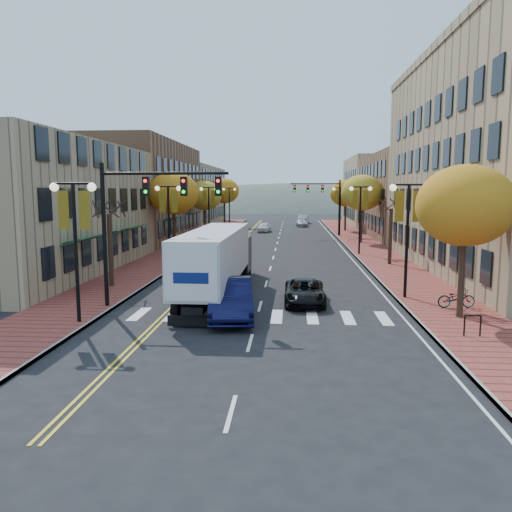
% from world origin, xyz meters
% --- Properties ---
extents(ground, '(200.00, 200.00, 0.00)m').
position_xyz_m(ground, '(0.00, 0.00, 0.00)').
color(ground, black).
rests_on(ground, ground).
extents(sidewalk_left, '(4.00, 85.00, 0.15)m').
position_xyz_m(sidewalk_left, '(-9.00, 32.50, 0.07)').
color(sidewalk_left, brown).
rests_on(sidewalk_left, ground).
extents(sidewalk_right, '(4.00, 85.00, 0.15)m').
position_xyz_m(sidewalk_right, '(9.00, 32.50, 0.07)').
color(sidewalk_right, brown).
rests_on(sidewalk_right, ground).
extents(building_left_near, '(12.00, 22.00, 9.00)m').
position_xyz_m(building_left_near, '(-17.00, 13.00, 4.50)').
color(building_left_near, '#9E8966').
rests_on(building_left_near, ground).
extents(building_left_mid, '(12.00, 24.00, 11.00)m').
position_xyz_m(building_left_mid, '(-17.00, 36.00, 5.50)').
color(building_left_mid, brown).
rests_on(building_left_mid, ground).
extents(building_left_far, '(12.00, 26.00, 9.50)m').
position_xyz_m(building_left_far, '(-17.00, 61.00, 4.75)').
color(building_left_far, '#9E8966').
rests_on(building_left_far, ground).
extents(building_right_mid, '(15.00, 24.00, 10.00)m').
position_xyz_m(building_right_mid, '(18.50, 42.00, 5.00)').
color(building_right_mid, brown).
rests_on(building_right_mid, ground).
extents(building_right_far, '(15.00, 20.00, 11.00)m').
position_xyz_m(building_right_far, '(18.50, 64.00, 5.50)').
color(building_right_far, '#9E8966').
rests_on(building_right_far, ground).
extents(tree_left_a, '(0.28, 0.28, 4.20)m').
position_xyz_m(tree_left_a, '(-9.00, 8.00, 2.25)').
color(tree_left_a, '#382619').
rests_on(tree_left_a, sidewalk_left).
extents(tree_left_b, '(4.48, 4.48, 7.21)m').
position_xyz_m(tree_left_b, '(-9.00, 24.00, 5.45)').
color(tree_left_b, '#382619').
rests_on(tree_left_b, sidewalk_left).
extents(tree_left_c, '(4.16, 4.16, 6.69)m').
position_xyz_m(tree_left_c, '(-9.00, 40.00, 5.05)').
color(tree_left_c, '#382619').
rests_on(tree_left_c, sidewalk_left).
extents(tree_left_d, '(4.61, 4.61, 7.42)m').
position_xyz_m(tree_left_d, '(-9.00, 58.00, 5.60)').
color(tree_left_d, '#382619').
rests_on(tree_left_d, sidewalk_left).
extents(tree_right_a, '(4.16, 4.16, 6.69)m').
position_xyz_m(tree_right_a, '(9.00, 2.00, 5.05)').
color(tree_right_a, '#382619').
rests_on(tree_right_a, sidewalk_right).
extents(tree_right_b, '(0.28, 0.28, 4.20)m').
position_xyz_m(tree_right_b, '(9.00, 18.00, 2.25)').
color(tree_right_b, '#382619').
rests_on(tree_right_b, sidewalk_right).
extents(tree_right_c, '(4.48, 4.48, 7.21)m').
position_xyz_m(tree_right_c, '(9.00, 34.00, 5.45)').
color(tree_right_c, '#382619').
rests_on(tree_right_c, sidewalk_right).
extents(tree_right_d, '(4.35, 4.35, 7.00)m').
position_xyz_m(tree_right_d, '(9.00, 50.00, 5.29)').
color(tree_right_d, '#382619').
rests_on(tree_right_d, sidewalk_right).
extents(lamp_left_a, '(1.96, 0.36, 6.05)m').
position_xyz_m(lamp_left_a, '(-7.50, 0.00, 4.29)').
color(lamp_left_a, black).
rests_on(lamp_left_a, ground).
extents(lamp_left_b, '(1.96, 0.36, 6.05)m').
position_xyz_m(lamp_left_b, '(-7.50, 16.00, 4.29)').
color(lamp_left_b, black).
rests_on(lamp_left_b, ground).
extents(lamp_left_c, '(1.96, 0.36, 6.05)m').
position_xyz_m(lamp_left_c, '(-7.50, 34.00, 4.29)').
color(lamp_left_c, black).
rests_on(lamp_left_c, ground).
extents(lamp_left_d, '(1.96, 0.36, 6.05)m').
position_xyz_m(lamp_left_d, '(-7.50, 52.00, 4.29)').
color(lamp_left_d, black).
rests_on(lamp_left_d, ground).
extents(lamp_right_a, '(1.96, 0.36, 6.05)m').
position_xyz_m(lamp_right_a, '(7.50, 6.00, 4.29)').
color(lamp_right_a, black).
rests_on(lamp_right_a, ground).
extents(lamp_right_b, '(1.96, 0.36, 6.05)m').
position_xyz_m(lamp_right_b, '(7.50, 24.00, 4.29)').
color(lamp_right_b, black).
rests_on(lamp_right_b, ground).
extents(lamp_right_c, '(1.96, 0.36, 6.05)m').
position_xyz_m(lamp_right_c, '(7.50, 42.00, 4.29)').
color(lamp_right_c, black).
rests_on(lamp_right_c, ground).
extents(traffic_mast_near, '(6.10, 0.35, 7.00)m').
position_xyz_m(traffic_mast_near, '(-5.48, 3.00, 4.92)').
color(traffic_mast_near, black).
rests_on(traffic_mast_near, ground).
extents(traffic_mast_far, '(6.10, 0.34, 7.00)m').
position_xyz_m(traffic_mast_far, '(5.48, 42.00, 4.92)').
color(traffic_mast_far, black).
rests_on(traffic_mast_far, ground).
extents(semi_truck, '(2.50, 14.63, 3.65)m').
position_xyz_m(semi_truck, '(-2.45, 6.64, 2.13)').
color(semi_truck, black).
rests_on(semi_truck, ground).
extents(navy_sedan, '(2.55, 5.58, 1.77)m').
position_xyz_m(navy_sedan, '(-1.18, 1.66, 0.89)').
color(navy_sedan, black).
rests_on(navy_sedan, ground).
extents(black_suv, '(2.02, 4.37, 1.21)m').
position_xyz_m(black_suv, '(2.22, 4.78, 0.61)').
color(black_suv, black).
rests_on(black_suv, ground).
extents(car_far_white, '(1.91, 4.02, 1.33)m').
position_xyz_m(car_far_white, '(-2.22, 48.15, 0.66)').
color(car_far_white, silver).
rests_on(car_far_white, ground).
extents(car_far_silver, '(1.90, 4.19, 1.19)m').
position_xyz_m(car_far_silver, '(3.18, 58.78, 0.60)').
color(car_far_silver, '#A6A7AE').
rests_on(car_far_silver, ground).
extents(car_far_oncoming, '(2.10, 4.57, 1.45)m').
position_xyz_m(car_far_oncoming, '(3.63, 66.59, 0.73)').
color(car_far_oncoming, '#B5B5BD').
rests_on(car_far_oncoming, ground).
extents(bicycle, '(1.83, 0.80, 0.93)m').
position_xyz_m(bicycle, '(9.41, 3.75, 0.62)').
color(bicycle, gray).
rests_on(bicycle, sidewalk_right).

